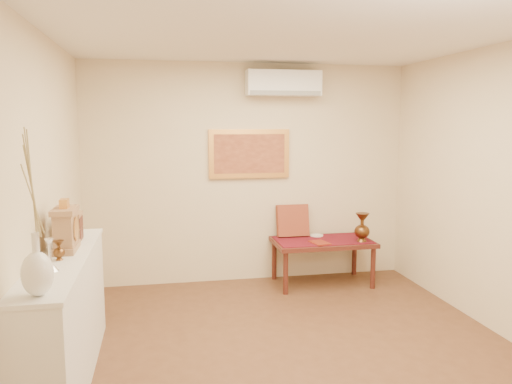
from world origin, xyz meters
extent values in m
plane|color=brown|center=(0.00, 0.00, 0.00)|extent=(4.50, 4.50, 0.00)
plane|color=white|center=(0.00, 0.00, 2.70)|extent=(4.50, 4.50, 0.00)
cube|color=beige|center=(0.00, 2.25, 1.35)|extent=(4.00, 0.02, 2.70)
cube|color=beige|center=(0.00, -2.25, 1.35)|extent=(4.00, 0.02, 2.70)
cube|color=beige|center=(-2.00, 0.00, 1.35)|extent=(0.02, 4.50, 2.70)
cube|color=maroon|center=(0.85, 1.88, 0.55)|extent=(1.14, 0.59, 0.01)
cylinder|color=white|center=(0.84, 2.09, 0.56)|extent=(0.17, 0.17, 0.01)
cube|color=maroon|center=(0.76, 1.71, 0.56)|extent=(0.23, 0.28, 0.01)
cube|color=maroon|center=(0.54, 2.14, 0.76)|extent=(0.40, 0.18, 0.41)
cube|color=silver|center=(-1.82, 0.00, 0.47)|extent=(0.35, 2.00, 0.95)
cube|color=silver|center=(-1.82, 0.00, 0.96)|extent=(0.37, 2.02, 0.03)
cube|color=#A67B55|center=(-1.83, 0.19, 1.00)|extent=(0.16, 0.36, 0.05)
cube|color=#A67B55|center=(-1.83, 0.19, 1.16)|extent=(0.14, 0.30, 0.25)
cylinder|color=beige|center=(-1.75, 0.19, 1.16)|extent=(0.01, 0.17, 0.17)
cylinder|color=gold|center=(-1.75, 0.19, 1.16)|extent=(0.01, 0.19, 0.19)
cube|color=#A67B55|center=(-1.83, 0.19, 1.30)|extent=(0.17, 0.34, 0.04)
cube|color=gold|center=(-1.83, 0.19, 1.35)|extent=(0.06, 0.11, 0.07)
cube|color=#A67B55|center=(-1.83, 0.53, 1.09)|extent=(0.15, 0.20, 0.22)
cube|color=#501F18|center=(-1.76, 0.53, 1.04)|extent=(0.01, 0.17, 0.09)
cube|color=#501F18|center=(-1.76, 0.53, 1.14)|extent=(0.01, 0.17, 0.09)
cube|color=#A67B55|center=(-1.83, 0.53, 1.21)|extent=(0.16, 0.21, 0.02)
cube|color=#501F18|center=(0.85, 1.88, 0.53)|extent=(1.20, 0.70, 0.05)
cylinder|color=#501F18|center=(0.31, 1.59, 0.25)|extent=(0.06, 0.06, 0.50)
cylinder|color=#501F18|center=(1.39, 1.59, 0.25)|extent=(0.06, 0.06, 0.50)
cylinder|color=#501F18|center=(0.31, 2.17, 0.25)|extent=(0.06, 0.06, 0.50)
cylinder|color=#501F18|center=(1.39, 2.17, 0.25)|extent=(0.06, 0.06, 0.50)
cube|color=gold|center=(0.00, 2.23, 1.60)|extent=(1.00, 0.05, 0.60)
cube|color=#B1613D|center=(0.00, 2.20, 1.60)|extent=(0.88, 0.01, 0.48)
cube|color=white|center=(0.40, 2.12, 2.45)|extent=(0.90, 0.24, 0.30)
cube|color=gray|center=(0.40, 2.00, 2.33)|extent=(0.86, 0.02, 0.05)
camera|label=1|loc=(-1.10, -3.83, 1.97)|focal=35.00mm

